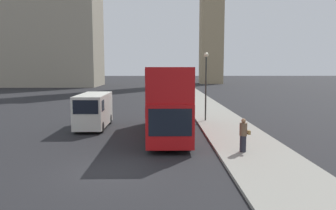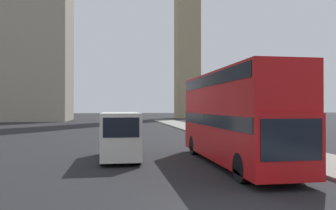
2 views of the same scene
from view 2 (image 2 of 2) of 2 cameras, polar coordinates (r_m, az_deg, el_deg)
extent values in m
cube|color=tan|center=(86.66, 3.36, 14.65)|extent=(5.78, 5.78, 50.52)
cube|color=#9E937F|center=(74.58, -26.06, 8.25)|extent=(24.17, 13.32, 27.84)
cube|color=#B71114|center=(16.00, 11.34, -5.11)|extent=(2.43, 10.39, 2.27)
cube|color=#B71114|center=(15.96, 11.33, 2.23)|extent=(2.43, 10.18, 1.83)
cube|color=black|center=(15.96, 11.34, -2.57)|extent=(2.47, 9.97, 0.55)
cube|color=black|center=(16.00, 11.33, 4.16)|extent=(2.47, 9.77, 0.55)
cube|color=black|center=(11.27, 20.76, -5.69)|extent=(2.14, 0.03, 1.36)
cylinder|color=black|center=(12.44, 13.52, -10.58)|extent=(0.68, 1.10, 1.10)
cylinder|color=black|center=(13.21, 20.63, -9.97)|extent=(0.68, 1.10, 1.10)
cylinder|color=black|center=(19.28, 5.05, -6.96)|extent=(0.68, 1.10, 1.10)
cylinder|color=black|center=(19.79, 9.99, -6.78)|extent=(0.68, 1.10, 1.10)
cube|color=silver|center=(17.52, -8.32, -5.02)|extent=(1.92, 5.03, 2.26)
cube|color=black|center=(14.96, -8.15, -3.91)|extent=(1.63, 0.02, 0.90)
cube|color=black|center=(15.85, -8.21, -3.71)|extent=(1.95, 0.91, 0.72)
cylinder|color=black|center=(15.93, -10.84, -8.97)|extent=(0.48, 0.75, 0.75)
cylinder|color=black|center=(15.96, -5.59, -8.96)|extent=(0.48, 0.75, 0.75)
cylinder|color=black|center=(19.32, -10.56, -7.46)|extent=(0.48, 0.75, 0.75)
cylinder|color=black|center=(19.35, -6.25, -7.45)|extent=(0.48, 0.75, 0.75)
cylinder|color=#2D332D|center=(21.66, 14.41, -0.64)|extent=(0.12, 0.12, 5.01)
sphere|color=beige|center=(21.81, 14.40, 6.44)|extent=(0.36, 0.36, 0.36)
camera|label=1|loc=(8.13, 129.77, 11.98)|focal=35.00mm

